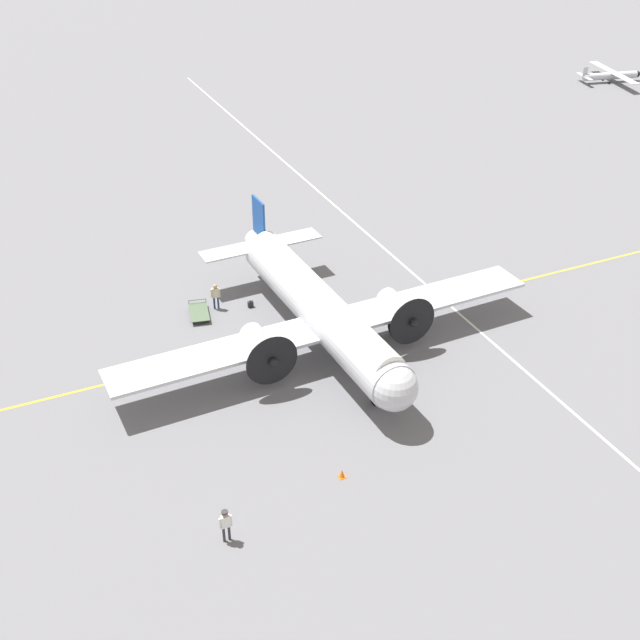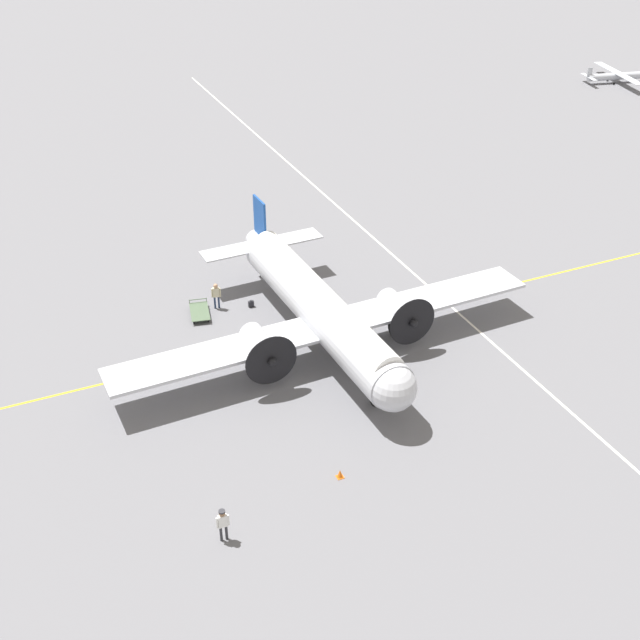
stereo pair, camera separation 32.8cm
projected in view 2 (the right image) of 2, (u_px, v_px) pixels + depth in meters
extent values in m
plane|color=slate|center=(320.00, 344.00, 48.60)|extent=(300.00, 300.00, 0.00)
cube|color=gold|center=(311.00, 333.00, 49.60)|extent=(120.00, 0.16, 0.01)
cube|color=silver|center=(455.00, 310.00, 51.92)|extent=(0.16, 120.00, 0.01)
cylinder|color=silver|center=(320.00, 310.00, 47.31)|extent=(3.18, 17.10, 2.62)
cylinder|color=white|center=(320.00, 299.00, 46.93)|extent=(2.37, 16.24, 1.84)
sphere|color=silver|center=(393.00, 388.00, 40.84)|extent=(2.49, 2.49, 2.49)
cylinder|color=silver|center=(264.00, 249.00, 53.72)|extent=(1.55, 3.37, 1.44)
cube|color=#194799|center=(260.00, 220.00, 53.22)|extent=(0.20, 1.87, 3.02)
cube|color=silver|center=(262.00, 245.00, 53.97)|extent=(8.46, 1.94, 0.10)
cube|color=silver|center=(329.00, 325.00, 46.54)|extent=(26.36, 3.56, 0.20)
cylinder|color=silver|center=(398.00, 309.00, 47.97)|extent=(1.54, 2.95, 1.44)
cylinder|color=black|center=(412.00, 322.00, 46.75)|extent=(3.03, 0.14, 3.03)
sphere|color=black|center=(414.00, 323.00, 46.64)|extent=(0.50, 0.50, 0.50)
cylinder|color=silver|center=(260.00, 346.00, 44.65)|extent=(1.54, 2.95, 1.44)
cylinder|color=black|center=(271.00, 361.00, 43.43)|extent=(3.03, 0.14, 3.03)
sphere|color=black|center=(272.00, 362.00, 43.32)|extent=(0.50, 0.50, 0.50)
cylinder|color=#4C4C51|center=(395.00, 322.00, 48.75)|extent=(0.18, 0.18, 0.98)
cylinder|color=black|center=(394.00, 329.00, 49.01)|extent=(0.34, 1.11, 1.10)
cylinder|color=#4C4C51|center=(259.00, 359.00, 45.44)|extent=(0.18, 0.18, 0.98)
cylinder|color=black|center=(259.00, 366.00, 45.70)|extent=(0.34, 1.11, 1.10)
cylinder|color=#4C4C51|center=(374.00, 393.00, 43.12)|extent=(0.14, 0.14, 0.88)
cylinder|color=black|center=(374.00, 400.00, 43.35)|extent=(0.20, 0.71, 0.70)
cylinder|color=#2D2D33|center=(221.00, 534.00, 35.16)|extent=(0.12, 0.12, 0.84)
cylinder|color=#2D2D33|center=(226.00, 532.00, 35.23)|extent=(0.12, 0.12, 0.84)
cube|color=white|center=(223.00, 521.00, 34.80)|extent=(0.41, 0.21, 0.63)
sphere|color=#8C6647|center=(222.00, 513.00, 34.56)|extent=(0.28, 0.28, 0.28)
cylinder|color=white|center=(217.00, 523.00, 34.74)|extent=(0.10, 0.10, 0.60)
cylinder|color=white|center=(228.00, 520.00, 34.90)|extent=(0.10, 0.10, 0.60)
cube|color=maroon|center=(222.00, 518.00, 34.84)|extent=(0.05, 0.01, 0.40)
cylinder|color=#2D2D33|center=(222.00, 511.00, 34.50)|extent=(0.31, 0.31, 0.07)
cylinder|color=navy|center=(215.00, 303.00, 51.88)|extent=(0.13, 0.13, 0.87)
cylinder|color=navy|center=(219.00, 302.00, 51.92)|extent=(0.13, 0.13, 0.87)
cube|color=beige|center=(216.00, 292.00, 51.50)|extent=(0.45, 0.30, 0.65)
sphere|color=tan|center=(216.00, 286.00, 51.25)|extent=(0.29, 0.29, 0.29)
cylinder|color=beige|center=(212.00, 293.00, 51.48)|extent=(0.10, 0.10, 0.62)
cylinder|color=beige|center=(220.00, 292.00, 51.55)|extent=(0.10, 0.10, 0.62)
cube|color=maroon|center=(216.00, 290.00, 51.54)|extent=(0.05, 0.02, 0.42)
cube|color=#232328|center=(251.00, 304.00, 52.16)|extent=(0.35, 0.19, 0.42)
cube|color=black|center=(251.00, 301.00, 52.03)|extent=(0.13, 0.14, 0.02)
cube|color=#4C6047|center=(200.00, 311.00, 51.21)|extent=(1.63, 2.53, 0.04)
cube|color=#4C6047|center=(198.00, 299.00, 52.02)|extent=(1.16, 0.28, 0.04)
cylinder|color=#4C6047|center=(206.00, 300.00, 52.18)|extent=(0.04, 0.04, 0.22)
cylinder|color=#4C6047|center=(189.00, 302.00, 51.98)|extent=(0.04, 0.04, 0.22)
cylinder|color=black|center=(209.00, 320.00, 50.64)|extent=(0.12, 0.29, 0.28)
cylinder|color=black|center=(194.00, 322.00, 50.47)|extent=(0.12, 0.29, 0.28)
cylinder|color=black|center=(206.00, 306.00, 52.11)|extent=(0.12, 0.29, 0.28)
cylinder|color=black|center=(191.00, 307.00, 51.94)|extent=(0.12, 0.29, 0.28)
cylinder|color=#B7BCC6|center=(615.00, 76.00, 95.98)|extent=(6.85, 2.33, 0.83)
cube|color=#B7BCC6|center=(618.00, 73.00, 95.84)|extent=(3.31, 10.23, 0.08)
cube|color=#B7BCC6|center=(590.00, 72.00, 95.07)|extent=(0.61, 0.19, 1.09)
cube|color=#B7BCC6|center=(589.00, 77.00, 95.36)|extent=(1.26, 3.37, 0.04)
cylinder|color=black|center=(632.00, 81.00, 96.72)|extent=(0.29, 0.14, 0.28)
cylinder|color=#4C4C51|center=(632.00, 80.00, 96.66)|extent=(0.06, 0.06, 0.21)
cylinder|color=black|center=(608.00, 80.00, 96.88)|extent=(0.29, 0.14, 0.28)
cylinder|color=#4C4C51|center=(608.00, 79.00, 96.82)|extent=(0.06, 0.06, 0.21)
cylinder|color=black|center=(614.00, 84.00, 95.62)|extent=(0.29, 0.14, 0.28)
cylinder|color=#4C4C51|center=(614.00, 83.00, 95.56)|extent=(0.06, 0.06, 0.21)
cube|color=orange|center=(340.00, 477.00, 38.77)|extent=(0.35, 0.35, 0.03)
cone|color=orange|center=(340.00, 474.00, 38.65)|extent=(0.29, 0.29, 0.45)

